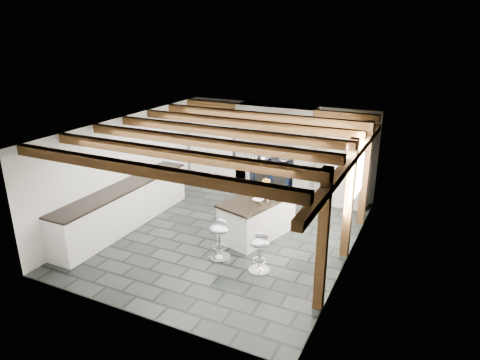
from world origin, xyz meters
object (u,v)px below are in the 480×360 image
at_px(kitchen_island, 257,217).
at_px(bar_stool_near, 260,248).
at_px(range_cooker, 274,176).
at_px(bar_stool_far, 220,235).

distance_m(kitchen_island, bar_stool_near, 1.40).
xyz_separation_m(kitchen_island, bar_stool_near, (0.59, -1.26, 0.03)).
xyz_separation_m(range_cooker, bar_stool_far, (0.32, -3.61, 0.01)).
relative_size(range_cooker, bar_stool_far, 1.30).
bearing_deg(range_cooker, bar_stool_far, -84.89).
distance_m(range_cooker, kitchen_island, 2.51).
relative_size(bar_stool_near, bar_stool_far, 0.94).
xyz_separation_m(bar_stool_near, bar_stool_far, (-0.85, 0.10, 0.03)).
distance_m(range_cooker, bar_stool_near, 3.89).
bearing_deg(bar_stool_near, range_cooker, 96.25).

